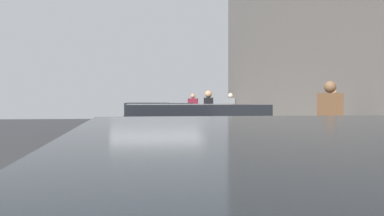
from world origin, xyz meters
The scene contains 12 objects.
ground_plane centered at (0.00, 0.00, 0.00)m, with size 56.00×56.00×0.00m, color #28282B.
sidewalk centered at (0.00, -3.30, 0.07)m, with size 28.00×4.60×0.15m, color gray.
lane_stripe_centre centered at (0.00, 3.20, 0.00)m, with size 28.00×0.14×0.01m, color gold.
parked_car_red centered at (-6.12, -0.04, 0.76)m, with size 4.37×1.93×1.51m.
parked_car_silver centered at (-0.65, 0.07, 0.76)m, with size 4.47×1.95×1.51m.
parked_car_maroon centered at (5.73, 0.09, 0.76)m, with size 4.77×1.99×1.51m.
pedestrian_grey_coat centered at (8.86, -4.15, 1.12)m, with size 0.57×0.57×1.81m.
pedestrian_black_coat centered at (1.64, -1.75, 1.08)m, with size 0.52×0.57×1.75m.
pedestrian_burgundy_coat centered at (9.33, -2.36, 1.10)m, with size 0.58×0.54×1.79m.
pedestrian_brown_coat centered at (-4.04, -3.11, 1.11)m, with size 0.55×0.57×1.80m.
pedestrian_navy_coat centered at (-0.87, -4.69, 1.09)m, with size 0.56×0.55×1.76m.
rolling_suitcase centered at (1.13, -1.55, 0.40)m, with size 0.34×0.22×0.85m.
Camera 1 is at (-12.01, 0.72, 1.55)m, focal length 40.87 mm.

